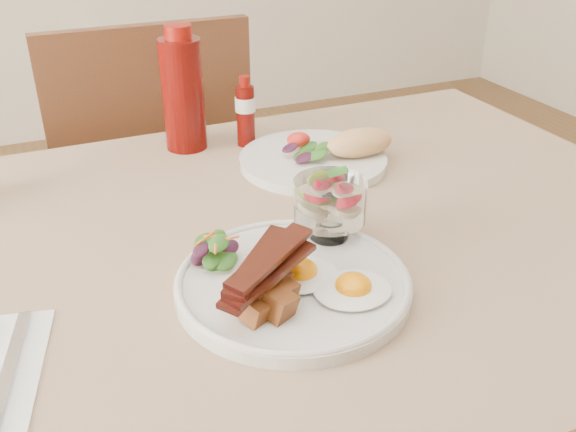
# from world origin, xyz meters

# --- Properties ---
(table) EXTENTS (1.33, 0.88, 0.75)m
(table) POSITION_xyz_m (0.00, 0.00, 0.66)
(table) COLOR brown
(table) RESTS_ON ground
(chair_far) EXTENTS (0.42, 0.42, 0.93)m
(chair_far) POSITION_xyz_m (0.00, 0.66, 0.52)
(chair_far) COLOR brown
(chair_far) RESTS_ON ground
(main_plate) EXTENTS (0.28, 0.28, 0.02)m
(main_plate) POSITION_xyz_m (0.01, -0.13, 0.76)
(main_plate) COLOR silver
(main_plate) RESTS_ON table
(fried_eggs) EXTENTS (0.15, 0.15, 0.03)m
(fried_eggs) POSITION_xyz_m (0.04, -0.15, 0.78)
(fried_eggs) COLOR white
(fried_eggs) RESTS_ON main_plate
(bacon_potato_pile) EXTENTS (0.13, 0.11, 0.06)m
(bacon_potato_pile) POSITION_xyz_m (-0.04, -0.16, 0.80)
(bacon_potato_pile) COLOR brown
(bacon_potato_pile) RESTS_ON main_plate
(side_salad) EXTENTS (0.07, 0.06, 0.04)m
(side_salad) POSITION_xyz_m (-0.06, -0.06, 0.78)
(side_salad) COLOR #1E5115
(side_salad) RESTS_ON main_plate
(fruit_cup) EXTENTS (0.09, 0.09, 0.10)m
(fruit_cup) POSITION_xyz_m (0.10, -0.06, 0.82)
(fruit_cup) COLOR white
(fruit_cup) RESTS_ON main_plate
(second_plate) EXTENTS (0.26, 0.25, 0.06)m
(second_plate) POSITION_xyz_m (0.21, 0.19, 0.77)
(second_plate) COLOR silver
(second_plate) RESTS_ON table
(ketchup_bottle) EXTENTS (0.07, 0.07, 0.22)m
(ketchup_bottle) POSITION_xyz_m (0.02, 0.35, 0.85)
(ketchup_bottle) COLOR #4F0704
(ketchup_bottle) RESTS_ON table
(hot_sauce_bottle) EXTENTS (0.04, 0.04, 0.13)m
(hot_sauce_bottle) POSITION_xyz_m (0.12, 0.32, 0.81)
(hot_sauce_bottle) COLOR #4F0704
(hot_sauce_bottle) RESTS_ON table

